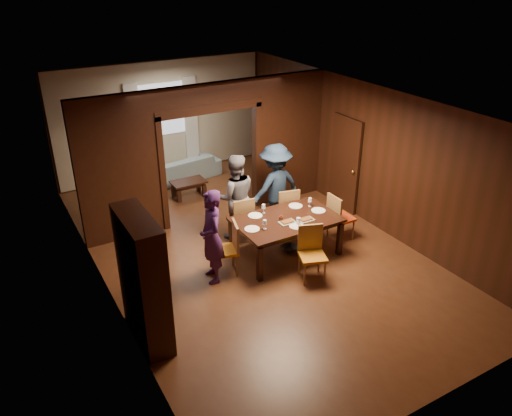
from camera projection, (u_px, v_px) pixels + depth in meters
floor at (249, 247)px, 9.77m from camera, size 9.00×9.00×0.00m
ceiling at (247, 101)px, 8.47m from camera, size 5.50×9.00×0.02m
room_walls at (205, 147)px, 10.56m from camera, size 5.52×9.01×2.90m
person_purple at (212, 237)px, 8.44m from camera, size 0.50×0.68×1.69m
person_grey at (235, 197)px, 9.78m from camera, size 1.01×0.89×1.76m
person_navy at (275, 187)px, 10.16m from camera, size 1.23×0.79×1.81m
sofa at (181, 168)px, 12.70m from camera, size 2.08×1.04×0.58m
serving_bowl at (291, 213)px, 9.32m from camera, size 0.32×0.32×0.08m
dining_table at (286, 236)px, 9.39m from camera, size 1.91×1.19×0.76m
coffee_table at (189, 189)px, 11.78m from camera, size 0.80×0.50×0.40m
chair_left at (225, 249)px, 8.78m from camera, size 0.54×0.54×0.97m
chair_right at (341, 216)px, 9.89m from camera, size 0.44×0.44×0.97m
chair_far_l at (240, 218)px, 9.82m from camera, size 0.48×0.48×0.97m
chair_far_r at (286, 209)px, 10.21m from camera, size 0.53×0.53×0.97m
chair_near at (313, 255)px, 8.61m from camera, size 0.56×0.56×0.97m
hutch at (143, 280)px, 7.03m from camera, size 0.40×1.20×2.00m
door_right at (345, 164)px, 10.89m from camera, size 0.06×0.90×2.10m
window_far at (162, 109)px, 12.46m from camera, size 1.20×0.03×1.30m
curtain_left at (135, 132)px, 12.29m from camera, size 0.35×0.06×2.40m
curtain_right at (191, 123)px, 12.96m from camera, size 0.35×0.06×2.40m
plate_left at (252, 229)px, 8.85m from camera, size 0.27×0.27×0.01m
plate_far_l at (255, 216)px, 9.32m from camera, size 0.27×0.27×0.01m
plate_far_r at (296, 206)px, 9.68m from camera, size 0.27×0.27×0.01m
plate_right at (318, 210)px, 9.50m from camera, size 0.27×0.27×0.01m
plate_near at (297, 226)px, 8.94m from camera, size 0.27×0.27×0.01m
platter_a at (287, 222)px, 9.06m from camera, size 0.30×0.20×0.04m
platter_b at (306, 219)px, 9.15m from camera, size 0.30×0.20×0.04m
wineglass_left at (265, 225)px, 8.82m from camera, size 0.08×0.08×0.18m
wineglass_far at (263, 209)px, 9.38m from camera, size 0.08×0.08×0.18m
wineglass_right at (310, 202)px, 9.64m from camera, size 0.08×0.08×0.18m
tumbler at (298, 221)px, 8.97m from camera, size 0.07×0.07×0.14m
condiment_jar at (281, 218)px, 9.12m from camera, size 0.08×0.08×0.11m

